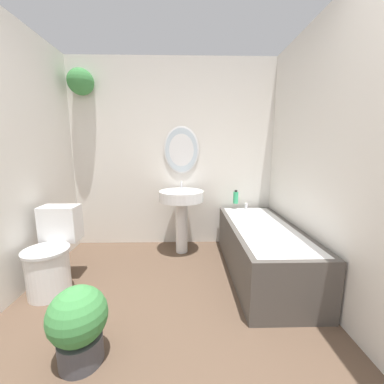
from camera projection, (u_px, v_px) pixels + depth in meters
wall_back at (168, 150)px, 3.07m from camera, size 2.72×0.31×2.40m
wall_right at (336, 159)px, 1.81m from camera, size 0.06×2.74×2.40m
toilet at (52, 256)px, 2.13m from camera, size 0.38×0.56×0.74m
pedestal_sink at (181, 205)px, 2.87m from camera, size 0.54×0.54×0.88m
bathtub at (262, 248)px, 2.43m from camera, size 0.66×1.57×0.58m
shampoo_bottle at (236, 197)px, 3.03m from camera, size 0.06×0.06×0.17m
potted_plant at (78, 323)px, 1.39m from camera, size 0.34×0.34×0.48m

